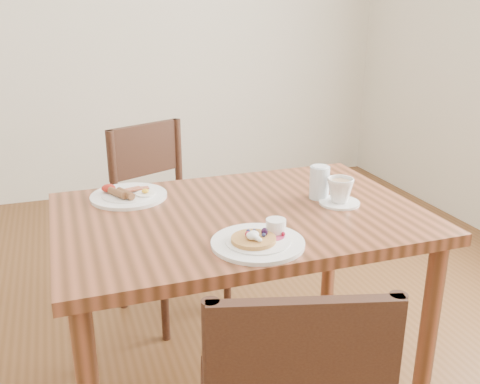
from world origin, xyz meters
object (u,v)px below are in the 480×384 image
(pancake_plate, at_px, (259,240))
(water_glass, at_px, (319,182))
(chair_far, at_px, (164,211))
(dining_table, at_px, (240,239))
(teacup_saucer, at_px, (340,192))
(breakfast_plate, at_px, (128,195))

(pancake_plate, relative_size, water_glass, 2.33)
(chair_far, relative_size, pancake_plate, 3.26)
(dining_table, xyz_separation_m, chair_far, (-0.12, 0.74, -0.16))
(teacup_saucer, bearing_deg, chair_far, 120.83)
(chair_far, xyz_separation_m, pancake_plate, (0.08, -1.00, 0.27))
(chair_far, xyz_separation_m, water_glass, (0.42, -0.70, 0.31))
(breakfast_plate, bearing_deg, dining_table, -37.84)
(teacup_saucer, relative_size, water_glass, 1.21)
(pancake_plate, distance_m, teacup_saucer, 0.44)
(chair_far, distance_m, teacup_saucer, 0.96)
(dining_table, relative_size, water_glass, 10.38)
(dining_table, height_order, water_glass, water_glass)
(dining_table, bearing_deg, chair_far, 98.91)
(dining_table, distance_m, pancake_plate, 0.28)
(pancake_plate, bearing_deg, breakfast_plate, 120.35)
(dining_table, bearing_deg, water_glass, 6.63)
(chair_far, height_order, breakfast_plate, chair_far)
(dining_table, relative_size, teacup_saucer, 8.57)
(water_glass, bearing_deg, breakfast_plate, 160.84)
(pancake_plate, distance_m, water_glass, 0.45)
(breakfast_plate, height_order, water_glass, water_glass)
(teacup_saucer, bearing_deg, dining_table, 173.42)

